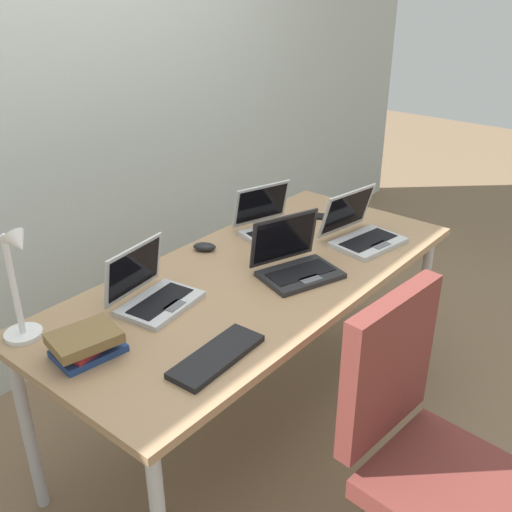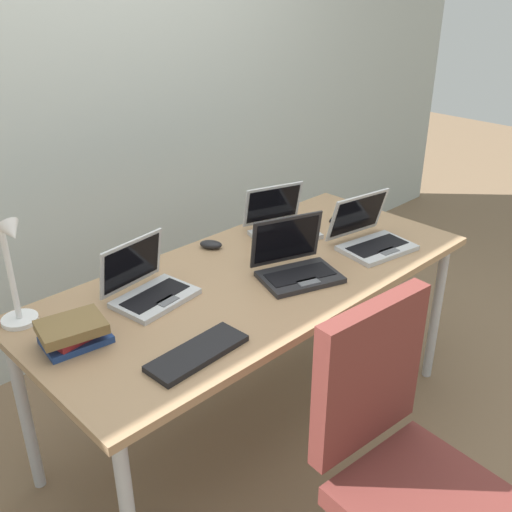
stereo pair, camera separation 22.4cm
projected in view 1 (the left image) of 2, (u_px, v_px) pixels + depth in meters
The scene contains 13 objects.
ground_plane at pixel (256, 423), 2.61m from camera, with size 12.00×12.00×0.00m, color #7A6047.
wall_back at pixel (67, 92), 2.66m from camera, with size 6.00×0.13×2.60m.
desk at pixel (256, 287), 2.31m from camera, with size 1.80×0.80×0.74m.
desk_lamp at pixel (19, 286), 1.80m from camera, with size 0.12×0.18×0.40m.
laptop_mid_desk at pixel (152, 293), 2.07m from camera, with size 0.31×0.27×0.21m.
laptop_near_mouse at pixel (295, 263), 2.27m from camera, with size 0.35×0.32×0.22m.
laptop_back_right at pixel (362, 232), 2.54m from camera, with size 0.33×0.31×0.22m.
laptop_by_keyboard at pixel (271, 224), 2.62m from camera, with size 0.34×0.31×0.21m.
external_keyboard at pixel (217, 356), 1.79m from camera, with size 0.33×0.12×0.02m, color black.
computer_mouse at pixel (205, 247), 2.47m from camera, with size 0.06×0.10×0.03m, color black.
cell_phone at pixel (331, 218), 2.78m from camera, with size 0.06×0.14×0.01m, color black.
book_stack at pixel (86, 344), 1.79m from camera, with size 0.23×0.19×0.08m.
office_chair at pixel (425, 477), 1.82m from camera, with size 0.52×0.56×0.97m.
Camera 1 is at (-1.56, -1.28, 1.81)m, focal length 41.58 mm.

